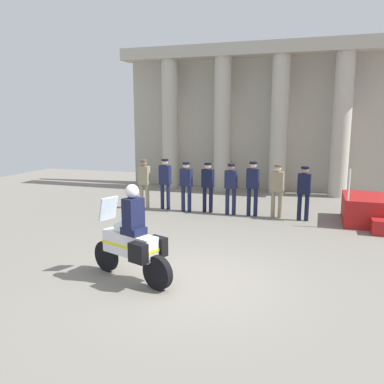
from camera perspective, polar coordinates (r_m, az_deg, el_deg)
The scene contains 11 objects.
ground_plane at distance 7.96m, azimuth -0.26°, elevation -12.54°, with size 28.00×28.00×0.00m, color gray.
colonnade_backdrop at distance 17.62m, azimuth 8.65°, elevation 11.20°, with size 11.47×1.56×6.11m.
officer_in_row_0 at distance 13.89m, azimuth -6.84°, elevation 1.70°, with size 0.40×0.25×1.71m.
officer_in_row_1 at distance 13.73m, azimuth -3.85°, elevation 1.74°, with size 0.40×0.25×1.74m.
officer_in_row_2 at distance 13.33m, azimuth -0.83°, elevation 1.32°, with size 0.40×0.25×1.67m.
officer_in_row_3 at distance 13.25m, azimuth 2.27°, elevation 1.23°, with size 0.40×0.25×1.66m.
officer_in_row_4 at distance 12.99m, azimuth 5.57°, elevation 1.01°, with size 0.40×0.25×1.66m.
officer_in_row_5 at distance 12.87m, azimuth 8.65°, elevation 1.09°, with size 0.40×0.25×1.75m.
officer_in_row_6 at distance 12.79m, azimuth 12.05°, elevation 0.73°, with size 0.40×0.25×1.68m.
officer_in_row_7 at distance 12.62m, azimuth 15.67°, elevation 0.40°, with size 0.40×0.25×1.67m.
motorcycle_with_rider at distance 7.79m, azimuth -8.50°, elevation -6.94°, with size 2.00×0.99×1.90m.
Camera 1 is at (2.30, -6.95, 3.11)m, focal length 37.41 mm.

